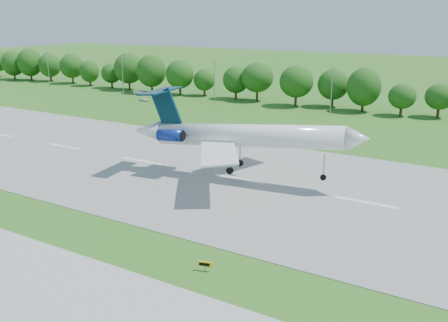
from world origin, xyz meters
TOP-DOWN VIEW (x-y plane):
  - ground at (0.00, 0.00)m, footprint 600.00×600.00m
  - runway at (0.00, 25.00)m, footprint 400.00×45.00m
  - tree_line at (0.00, 92.00)m, footprint 288.40×8.40m
  - light_poles at (-2.50, 82.00)m, footprint 175.90×0.25m
  - airliner at (19.41, 24.73)m, footprint 38.15×27.48m
  - taxi_sign_right at (31.22, -2.48)m, footprint 1.47×0.55m
  - service_vehicle_a at (-51.57, 85.69)m, footprint 3.87×1.97m
  - service_vehicle_b at (-41.09, 75.32)m, footprint 3.19×1.47m

SIDE VIEW (x-z plane):
  - ground at x=0.00m, z-range 0.00..0.00m
  - runway at x=0.00m, z-range 0.00..0.08m
  - service_vehicle_b at x=-41.09m, z-range 0.00..1.06m
  - service_vehicle_a at x=-51.57m, z-range 0.00..1.22m
  - taxi_sign_right at x=31.22m, z-range 0.25..1.29m
  - tree_line at x=0.00m, z-range 0.99..11.39m
  - light_poles at x=-2.50m, z-range 0.24..12.43m
  - airliner at x=19.41m, z-range 1.14..13.52m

